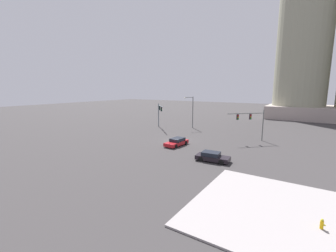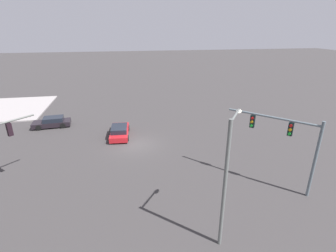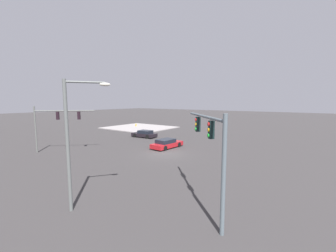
# 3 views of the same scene
# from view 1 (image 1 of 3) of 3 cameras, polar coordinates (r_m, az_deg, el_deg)

# --- Properties ---
(ground_plane) EXTENTS (222.71, 222.71, 0.00)m
(ground_plane) POSITION_cam_1_polar(r_m,az_deg,el_deg) (40.23, 2.08, -3.84)
(ground_plane) COLOR #3A3737
(sidewalk_corner) EXTENTS (13.97, 12.44, 0.15)m
(sidewalk_corner) POSITION_cam_1_polar(r_m,az_deg,el_deg) (20.13, 28.28, -19.13)
(sidewalk_corner) COLOR #9E9797
(sidewalk_corner) RESTS_ON ground
(traffic_signal_near_corner) EXTENTS (5.03, 5.00, 5.58)m
(traffic_signal_near_corner) POSITION_cam_1_polar(r_m,az_deg,el_deg) (41.97, 20.54, 1.61)
(traffic_signal_near_corner) COLOR slate
(traffic_signal_near_corner) RESTS_ON ground
(traffic_signal_opposite_side) EXTENTS (4.56, 4.81, 5.67)m
(traffic_signal_opposite_side) POSITION_cam_1_polar(r_m,az_deg,el_deg) (52.85, -2.15, 3.87)
(traffic_signal_opposite_side) COLOR slate
(traffic_signal_opposite_side) RESTS_ON ground
(streetlamp_curved_arm) EXTENTS (1.59, 2.14, 7.38)m
(streetlamp_curved_arm) POSITION_cam_1_polar(r_m,az_deg,el_deg) (53.00, 6.04, 4.13)
(streetlamp_curved_arm) COLOR slate
(streetlamp_curved_arm) RESTS_ON ground
(sedan_car_approaching) EXTENTS (4.43, 2.20, 1.21)m
(sedan_car_approaching) POSITION_cam_1_polar(r_m,az_deg,el_deg) (29.87, 11.18, -7.68)
(sedan_car_approaching) COLOR black
(sedan_car_approaching) RESTS_ON ground
(sedan_car_waiting_far) EXTENTS (2.23, 4.76, 1.21)m
(sedan_car_waiting_far) POSITION_cam_1_polar(r_m,az_deg,el_deg) (37.09, 2.22, -4.09)
(sedan_car_waiting_far) COLOR #B21A21
(sedan_car_waiting_far) RESTS_ON ground
(fire_hydrant_on_curb) EXTENTS (0.33, 0.22, 0.71)m
(fire_hydrant_on_curb) POSITION_cam_1_polar(r_m,az_deg,el_deg) (19.15, 34.51, -19.85)
(fire_hydrant_on_curb) COLOR gold
(fire_hydrant_on_curb) RESTS_ON sidewalk_corner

